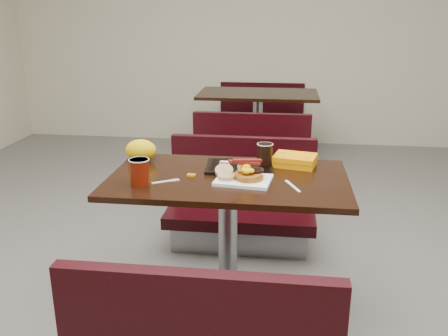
# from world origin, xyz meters

# --- Properties ---
(floor) EXTENTS (6.00, 7.00, 0.01)m
(floor) POSITION_xyz_m (0.00, 0.00, 0.00)
(floor) COLOR slate
(floor) RESTS_ON ground
(wall_back) EXTENTS (6.00, 0.01, 2.80)m
(wall_back) POSITION_xyz_m (0.00, 3.50, 1.40)
(wall_back) COLOR beige
(wall_back) RESTS_ON ground
(table_near) EXTENTS (1.20, 0.70, 0.75)m
(table_near) POSITION_xyz_m (0.00, 0.00, 0.38)
(table_near) COLOR black
(table_near) RESTS_ON floor
(bench_near_s) EXTENTS (1.00, 0.46, 0.72)m
(bench_near_s) POSITION_xyz_m (0.00, -0.70, 0.36)
(bench_near_s) COLOR black
(bench_near_s) RESTS_ON floor
(bench_near_n) EXTENTS (1.00, 0.46, 0.72)m
(bench_near_n) POSITION_xyz_m (0.00, 0.70, 0.36)
(bench_near_n) COLOR black
(bench_near_n) RESTS_ON floor
(table_far) EXTENTS (1.20, 0.70, 0.75)m
(table_far) POSITION_xyz_m (0.00, 2.60, 0.38)
(table_far) COLOR black
(table_far) RESTS_ON floor
(bench_far_s) EXTENTS (1.00, 0.46, 0.72)m
(bench_far_s) POSITION_xyz_m (0.00, 1.90, 0.36)
(bench_far_s) COLOR black
(bench_far_s) RESTS_ON floor
(bench_far_n) EXTENTS (1.00, 0.46, 0.72)m
(bench_far_n) POSITION_xyz_m (0.00, 3.30, 0.36)
(bench_far_n) COLOR black
(bench_far_n) RESTS_ON floor
(platter) EXTENTS (0.29, 0.24, 0.02)m
(platter) POSITION_xyz_m (0.08, -0.06, 0.76)
(platter) COLOR white
(platter) RESTS_ON table_near
(pancake_stack) EXTENTS (0.17, 0.17, 0.03)m
(pancake_stack) POSITION_xyz_m (0.11, -0.06, 0.78)
(pancake_stack) COLOR #9A6619
(pancake_stack) RESTS_ON platter
(sausage_patty) EXTENTS (0.10, 0.10, 0.01)m
(sausage_patty) POSITION_xyz_m (0.14, -0.03, 0.80)
(sausage_patty) COLOR black
(sausage_patty) RESTS_ON pancake_stack
(scrambled_eggs) EXTENTS (0.09, 0.08, 0.05)m
(scrambled_eggs) POSITION_xyz_m (0.09, -0.06, 0.82)
(scrambled_eggs) COLOR #FFC005
(scrambled_eggs) RESTS_ON pancake_stack
(bacon_strips) EXTENTS (0.17, 0.12, 0.01)m
(bacon_strips) POSITION_xyz_m (0.09, -0.06, 0.85)
(bacon_strips) COLOR #4F0509
(bacon_strips) RESTS_ON scrambled_eggs
(muffin_bottom) EXTENTS (0.09, 0.09, 0.02)m
(muffin_bottom) POSITION_xyz_m (-0.00, -0.08, 0.78)
(muffin_bottom) COLOR tan
(muffin_bottom) RESTS_ON platter
(muffin_top) EXTENTS (0.10, 0.10, 0.05)m
(muffin_top) POSITION_xyz_m (-0.02, -0.03, 0.79)
(muffin_top) COLOR tan
(muffin_top) RESTS_ON platter
(coffee_cup_near) EXTENTS (0.12, 0.12, 0.13)m
(coffee_cup_near) POSITION_xyz_m (-0.41, -0.17, 0.81)
(coffee_cup_near) COLOR #8F1505
(coffee_cup_near) RESTS_ON table_near
(fork) EXTENTS (0.13, 0.09, 0.00)m
(fork) POSITION_xyz_m (-0.31, -0.12, 0.75)
(fork) COLOR white
(fork) RESTS_ON table_near
(knife) EXTENTS (0.08, 0.15, 0.00)m
(knife) POSITION_xyz_m (0.32, -0.10, 0.75)
(knife) COLOR white
(knife) RESTS_ON table_near
(condiment_syrup) EXTENTS (0.04, 0.03, 0.01)m
(condiment_syrup) POSITION_xyz_m (-0.19, -0.02, 0.76)
(condiment_syrup) COLOR #C06D08
(condiment_syrup) RESTS_ON table_near
(condiment_ketchup) EXTENTS (0.05, 0.04, 0.01)m
(condiment_ketchup) POSITION_xyz_m (0.01, 0.01, 0.75)
(condiment_ketchup) COLOR #8C0504
(condiment_ketchup) RESTS_ON table_near
(tray) EXTENTS (0.37, 0.27, 0.02)m
(tray) POSITION_xyz_m (0.04, 0.14, 0.76)
(tray) COLOR black
(tray) RESTS_ON table_near
(hashbrown_sleeve_left) EXTENTS (0.05, 0.07, 0.02)m
(hashbrown_sleeve_left) POSITION_xyz_m (-0.03, 0.12, 0.78)
(hashbrown_sleeve_left) COLOR silver
(hashbrown_sleeve_left) RESTS_ON tray
(hashbrown_sleeve_right) EXTENTS (0.06, 0.08, 0.02)m
(hashbrown_sleeve_right) POSITION_xyz_m (0.07, 0.10, 0.78)
(hashbrown_sleeve_right) COLOR silver
(hashbrown_sleeve_right) RESTS_ON tray
(coffee_cup_far) EXTENTS (0.10, 0.10, 0.11)m
(coffee_cup_far) POSITION_xyz_m (0.17, 0.19, 0.82)
(coffee_cup_far) COLOR black
(coffee_cup_far) RESTS_ON tray
(clamshell) EXTENTS (0.25, 0.21, 0.06)m
(clamshell) POSITION_xyz_m (0.34, 0.23, 0.78)
(clamshell) COLOR orange
(clamshell) RESTS_ON table_near
(paper_bag) EXTENTS (0.19, 0.15, 0.12)m
(paper_bag) POSITION_xyz_m (-0.51, 0.21, 0.81)
(paper_bag) COLOR #EFAC07
(paper_bag) RESTS_ON table_near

